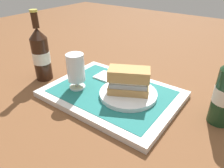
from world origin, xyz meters
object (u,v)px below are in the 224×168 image
sandwich (128,80)px  beer_bottle (41,54)px  beer_glass (76,70)px  plate (128,94)px

sandwich → beer_bottle: bearing=-18.5°
beer_glass → beer_bottle: size_ratio=0.47×
plate → beer_bottle: 0.37m
beer_glass → beer_bottle: beer_bottle is taller
beer_bottle → beer_glass: bearing=179.8°
plate → sandwich: (0.00, 0.00, 0.05)m
beer_glass → sandwich: bearing=-160.8°
sandwich → beer_bottle: 0.36m
plate → sandwich: 0.05m
beer_glass → beer_bottle: bearing=-0.2°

